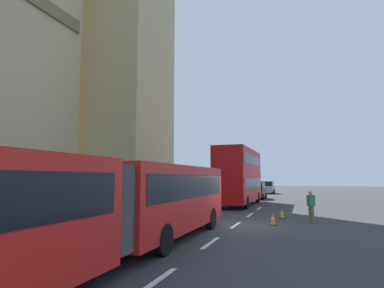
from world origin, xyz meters
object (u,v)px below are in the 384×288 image
at_px(traffic_cone_west, 273,219).
at_px(traffic_cone_middle, 282,213).
at_px(sedan_lead, 257,191).
at_px(double_decker_bus, 239,174).
at_px(pedestrian_near_cones, 311,205).
at_px(articulated_bus, 90,204).
at_px(sedan_trailing, 268,187).

height_order(traffic_cone_west, traffic_cone_middle, same).
height_order(sedan_lead, traffic_cone_middle, sedan_lead).
bearing_deg(double_decker_bus, pedestrian_near_cones, -147.33).
relative_size(double_decker_bus, pedestrian_near_cones, 5.94).
bearing_deg(double_decker_bus, articulated_bus, -179.99).
bearing_deg(sedan_lead, sedan_trailing, 0.45).
distance_m(articulated_bus, traffic_cone_middle, 13.45).
xyz_separation_m(traffic_cone_west, pedestrian_near_cones, (1.88, -1.93, 0.63)).
relative_size(articulated_bus, double_decker_bus, 1.82).
relative_size(articulated_bus, sedan_trailing, 4.15).
distance_m(sedan_trailing, traffic_cone_middle, 29.43).
xyz_separation_m(double_decker_bus, sedan_lead, (8.45, -0.31, -1.80)).
distance_m(sedan_lead, pedestrian_near_cones, 18.18).
height_order(articulated_bus, traffic_cone_middle, articulated_bus).
bearing_deg(pedestrian_near_cones, traffic_cone_west, 134.38).
bearing_deg(pedestrian_near_cones, traffic_cone_middle, 59.25).
distance_m(articulated_bus, double_decker_bus, 20.69).
distance_m(sedan_lead, traffic_cone_middle, 16.83).
relative_size(articulated_bus, pedestrian_near_cones, 10.81).
distance_m(articulated_bus, pedestrian_near_cones, 13.10).
height_order(double_decker_bus, traffic_cone_middle, double_decker_bus).
bearing_deg(articulated_bus, double_decker_bus, 0.01).
distance_m(traffic_cone_west, traffic_cone_middle, 2.87).
height_order(sedan_trailing, traffic_cone_west, sedan_trailing).
xyz_separation_m(articulated_bus, sedan_trailing, (41.90, -0.21, -0.83)).
bearing_deg(pedestrian_near_cones, double_decker_bus, 32.67).
relative_size(articulated_bus, traffic_cone_west, 31.50).
distance_m(double_decker_bus, sedan_trailing, 21.31).
bearing_deg(sedan_lead, articulated_bus, 179.38).
bearing_deg(traffic_cone_west, sedan_trailing, 6.37).
relative_size(sedan_trailing, traffic_cone_middle, 7.59).
relative_size(sedan_lead, traffic_cone_middle, 7.59).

